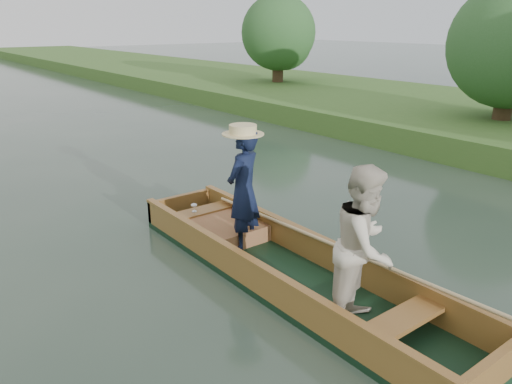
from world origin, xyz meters
TOP-DOWN VIEW (x-y plane):
  - ground at (0.00, 0.00)m, footprint 120.00×120.00m
  - trees_far at (3.59, 6.82)m, footprint 21.76×12.69m
  - punt at (-0.00, -0.12)m, footprint 1.12×5.11m

SIDE VIEW (x-z plane):
  - ground at x=0.00m, z-range 0.00..0.00m
  - punt at x=0.00m, z-range -0.29..1.40m
  - trees_far at x=3.59m, z-range 0.32..4.49m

